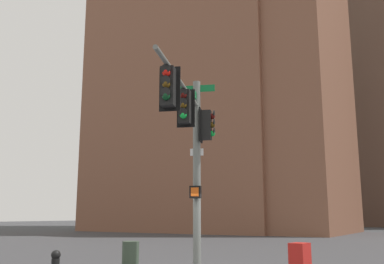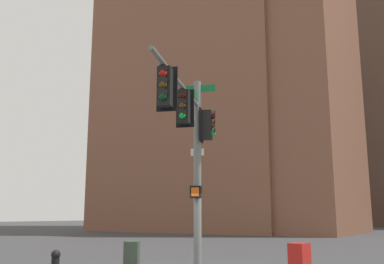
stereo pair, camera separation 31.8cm
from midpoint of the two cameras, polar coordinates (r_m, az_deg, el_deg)
The scene contains 5 objects.
signal_pole_assembly at distance 13.65m, azimuth -0.69°, elevation -0.61°, with size 2.61×5.55×6.38m.
litter_bin at distance 15.32m, azimuth -8.63°, elevation -15.67°, with size 0.56×0.56×0.95m, color #384738.
newspaper_box at distance 13.00m, azimuth 13.20°, elevation -16.19°, with size 0.44×0.56×1.05m, color red.
building_brick_nearside at distance 56.60m, azimuth 0.08°, elevation 15.04°, with size 22.95×14.29×52.86m, color brown.
building_brick_midblock at distance 51.34m, azimuth 7.53°, elevation 9.71°, with size 19.23×14.61×39.34m, color brown.
Camera 1 is at (7.10, -12.41, 1.83)m, focal length 40.96 mm.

